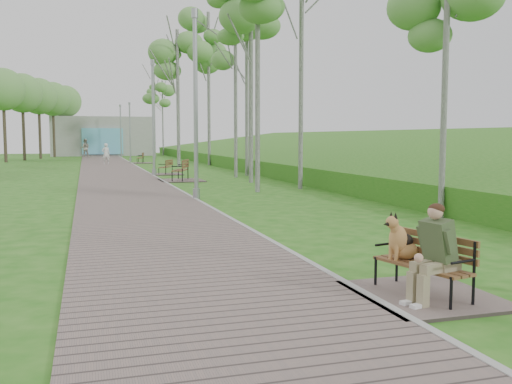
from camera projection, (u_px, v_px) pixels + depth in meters
ground at (251, 231)px, 11.61m from camera, size 120.00×120.00×0.00m
walkway at (113, 171)px, 31.61m from camera, size 3.50×67.00×0.04m
kerb at (145, 171)px, 32.11m from camera, size 0.10×67.00×0.05m
embankment at (350, 169)px, 34.11m from camera, size 14.00×70.00×1.60m
building_north at (102, 136)px, 59.59m from camera, size 10.00×5.20×4.00m
bench_main at (421, 268)px, 6.74m from camera, size 1.55×1.72×1.35m
bench_second at (180, 176)px, 24.98m from camera, size 1.89×2.10×1.16m
bench_third at (166, 171)px, 29.21m from camera, size 1.54×1.71×0.94m
bench_far at (140, 161)px, 41.84m from camera, size 1.59×1.76×0.97m
lamp_post_near at (196, 112)px, 17.36m from camera, size 0.22×0.22×5.75m
lamp_post_second at (153, 122)px, 28.16m from camera, size 0.22×0.22×5.70m
lamp_post_third at (130, 134)px, 44.70m from camera, size 0.18×0.18×4.63m
lamp_post_far at (121, 132)px, 55.51m from camera, size 0.20×0.20×5.07m
pedestrian_near at (106, 154)px, 40.12m from camera, size 0.56×0.38×1.49m
pedestrian_far at (85, 148)px, 53.88m from camera, size 0.88×0.71×1.74m
birch_near_a at (258, 0)px, 19.27m from camera, size 2.58×2.58×8.32m
birch_mid_a at (251, 8)px, 23.40m from camera, size 2.61×2.61×9.17m
birch_mid_b at (247, 34)px, 27.79m from camera, size 2.82×2.82×8.84m
birch_mid_c at (235, 13)px, 26.40m from camera, size 2.70×2.70×9.76m
birch_far_a at (208, 41)px, 38.17m from camera, size 2.91×2.91×10.64m
birch_far_b at (177, 55)px, 37.19m from camera, size 2.96×2.96×9.25m
birch_distant_a at (154, 83)px, 50.89m from camera, size 2.77×2.77×8.52m
birch_distant_b at (162, 94)px, 59.58m from camera, size 2.22×2.22×8.13m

